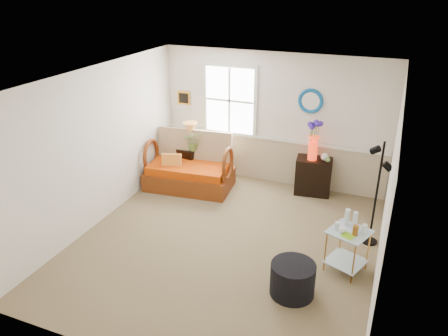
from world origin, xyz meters
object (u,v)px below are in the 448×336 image
at_px(loveseat, 189,162).
at_px(floor_lamp, 376,194).
at_px(lamp_stand, 190,163).
at_px(side_table, 347,251).
at_px(ottoman, 293,279).
at_px(cabinet, 313,176).

bearing_deg(loveseat, floor_lamp, -17.20).
bearing_deg(lamp_stand, side_table, -29.67).
distance_m(lamp_stand, ottoman, 3.94).
relative_size(loveseat, cabinet, 2.31).
distance_m(loveseat, floor_lamp, 3.58).
xyz_separation_m(floor_lamp, ottoman, (-0.84, -1.65, -0.62)).
bearing_deg(lamp_stand, loveseat, -64.47).
xyz_separation_m(cabinet, floor_lamp, (1.19, -1.37, 0.49)).
distance_m(cabinet, ottoman, 3.04).
bearing_deg(floor_lamp, side_table, -82.21).
distance_m(side_table, floor_lamp, 1.05).
xyz_separation_m(side_table, ottoman, (-0.58, -0.78, -0.09)).
bearing_deg(side_table, ottoman, -126.50).
bearing_deg(side_table, cabinet, 112.54).
bearing_deg(loveseat, lamp_stand, 109.56).
distance_m(loveseat, cabinet, 2.41).
relative_size(floor_lamp, ottoman, 2.87).
bearing_deg(cabinet, floor_lamp, -56.35).
relative_size(lamp_stand, cabinet, 0.93).
relative_size(loveseat, floor_lamp, 0.97).
height_order(loveseat, side_table, loveseat).
bearing_deg(cabinet, ottoman, -90.82).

